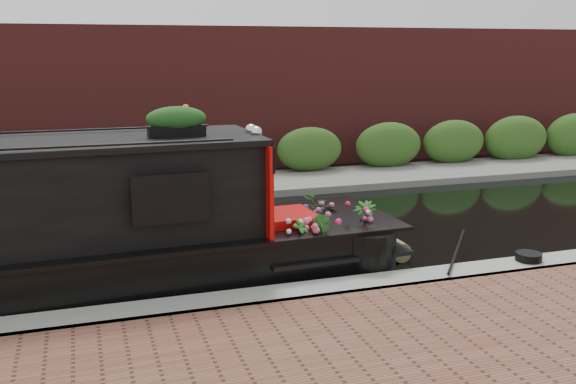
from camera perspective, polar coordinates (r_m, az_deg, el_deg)
name	(u,v)px	position (r m, az deg, el deg)	size (l,w,h in m)	color
ground	(174,246)	(11.51, -10.14, -4.72)	(80.00, 80.00, 0.00)	black
near_bank_coping	(211,319)	(8.45, -6.88, -11.15)	(40.00, 0.60, 0.50)	gray
far_bank_path	(148,195)	(15.55, -12.35, -0.26)	(40.00, 2.40, 0.34)	slate
far_hedge	(144,187)	(16.42, -12.68, 0.41)	(40.00, 1.10, 2.80)	#2F551C
far_brick_wall	(136,172)	(18.48, -13.33, 1.72)	(40.00, 1.00, 8.00)	maroon
rope_fender	(398,250)	(10.70, 9.72, -5.13)	(0.32, 0.32, 0.36)	brown
coiled_mooring_rope	(529,257)	(10.43, 20.60, -5.41)	(0.40, 0.40, 0.12)	black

